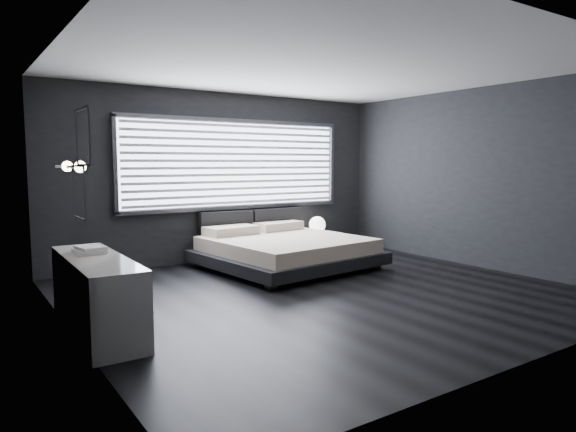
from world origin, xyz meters
TOP-DOWN VIEW (x-y plane):
  - room at (0.00, 0.00)m, footprint 6.04×6.00m
  - window at (0.20, 2.70)m, footprint 4.14×0.09m
  - headboard at (0.45, 2.64)m, footprint 1.96×0.16m
  - sconce_near at (-2.88, 0.05)m, footprint 0.18×0.11m
  - sconce_far at (-2.88, 0.65)m, footprint 0.18×0.11m
  - wall_art_upper at (-2.98, -0.55)m, footprint 0.01×0.48m
  - wall_art_lower at (-2.98, -0.30)m, footprint 0.01×0.48m
  - bed at (0.44, 1.59)m, footprint 2.59×2.49m
  - nightstand at (1.65, 2.29)m, footprint 0.69×0.60m
  - orb_lamp at (1.61, 2.30)m, footprint 0.29×0.29m
  - dresser at (-2.78, 0.03)m, footprint 0.54×1.84m
  - book_stack at (-2.77, 0.30)m, footprint 0.29×0.37m

SIDE VIEW (x-z plane):
  - nightstand at x=1.65m, z-range 0.00..0.38m
  - bed at x=0.44m, z-range -0.02..0.59m
  - dresser at x=-2.78m, z-range 0.00..0.73m
  - orb_lamp at x=1.61m, z-range 0.38..0.67m
  - headboard at x=0.45m, z-range 0.31..0.83m
  - book_stack at x=-2.77m, z-range 0.73..0.80m
  - wall_art_lower at x=-2.98m, z-range 1.14..1.62m
  - room at x=0.00m, z-range 0.00..2.80m
  - sconce_near at x=-2.88m, z-range 1.55..1.66m
  - sconce_far at x=-2.88m, z-range 1.55..1.66m
  - window at x=0.20m, z-range 0.85..2.37m
  - wall_art_upper at x=-2.98m, z-range 1.61..2.09m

